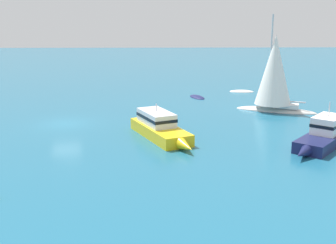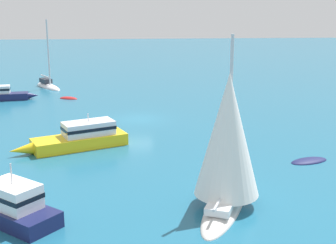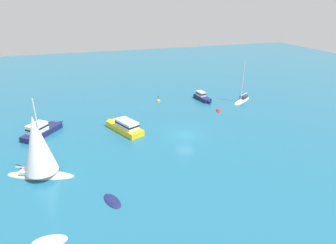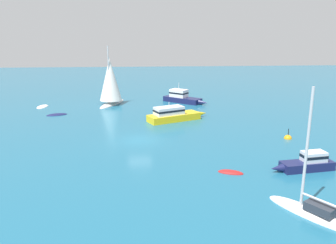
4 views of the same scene
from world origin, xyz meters
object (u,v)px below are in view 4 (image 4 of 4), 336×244
launch (174,115)px  ketch (110,83)px  skiff (231,173)px  dinghy (42,107)px  powerboat (307,163)px  rib (57,115)px  channel_buoy (288,139)px  motor_cruiser (182,97)px  yacht (310,211)px

launch → ketch: ketch is taller
skiff → dinghy: (27.48, 22.72, 0.00)m
powerboat → dinghy: bearing=-51.1°
rib → channel_buoy: size_ratio=1.99×
launch → rib: bearing=141.1°
rib → motor_cruiser: motor_cruiser is taller
channel_buoy → skiff: bearing=135.7°
ketch → skiff: size_ratio=4.25×
rib → powerboat: bearing=-59.6°
ketch → motor_cruiser: size_ratio=1.36×
rib → powerboat: 33.62m
rib → powerboat: (-21.64, -25.73, 0.62)m
yacht → channel_buoy: (15.74, -5.19, -0.21)m
launch → channel_buoy: bearing=-61.1°
launch → dinghy: 21.93m
yacht → channel_buoy: 16.58m
powerboat → launch: bearing=-68.9°
dinghy → motor_cruiser: bearing=101.7°
powerboat → motor_cruiser: (29.28, 7.22, 0.18)m
rib → ketch: (6.80, -6.99, 3.49)m
yacht → motor_cruiser: size_ratio=1.22×
rib → dinghy: size_ratio=1.02×
yacht → dinghy: bearing=4.2°
rib → ketch: bearing=24.7°
dinghy → skiff: bearing=46.2°
ketch → yacht: size_ratio=1.12×
skiff → yacht: (-6.96, -3.36, 0.21)m
powerboat → motor_cruiser: bearing=-84.2°
dinghy → yacht: bearing=43.7°
skiff → powerboat: (0.17, -6.52, 0.62)m
channel_buoy → launch: bearing=53.0°
yacht → launch: bearing=-18.1°
yacht → motor_cruiser: (36.42, 4.06, 0.58)m
skiff → powerboat: bearing=22.4°
powerboat → rib: bearing=-48.1°
launch → motor_cruiser: size_ratio=1.21×
powerboat → dinghy: 40.02m
ketch → skiff: ketch is taller
rib → yacht: (-28.78, -22.56, 0.21)m
motor_cruiser → ketch: bearing=-136.5°
skiff → motor_cruiser: motor_cruiser is taller
launch → powerboat: 19.94m
skiff → ketch: bearing=134.0°
skiff → dinghy: 35.66m
yacht → skiff: bearing=-7.2°
launch → dinghy: bearing=129.0°
ketch → skiff: (-28.62, -12.21, -3.49)m
launch → dinghy: size_ratio=2.80×
dinghy → motor_cruiser: motor_cruiser is taller
ketch → dinghy: size_ratio=3.16×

